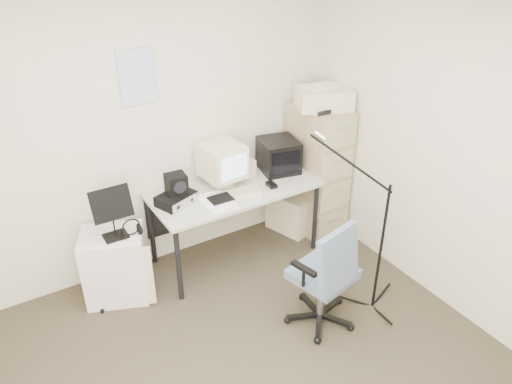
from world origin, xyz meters
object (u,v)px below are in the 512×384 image
side_cart (115,265)px  office_chair (323,272)px  desk (235,222)px  filing_cabinet (317,169)px

side_cart → office_chair: bearing=-20.1°
office_chair → side_cart: office_chair is taller
desk → side_cart: 1.13m
desk → office_chair: size_ratio=1.55×
filing_cabinet → side_cart: bearing=-179.9°
office_chair → side_cart: 1.72m
desk → office_chair: 1.13m
office_chair → side_cart: bearing=125.0°
desk → side_cart: (-1.13, 0.03, -0.06)m
filing_cabinet → office_chair: 1.41m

